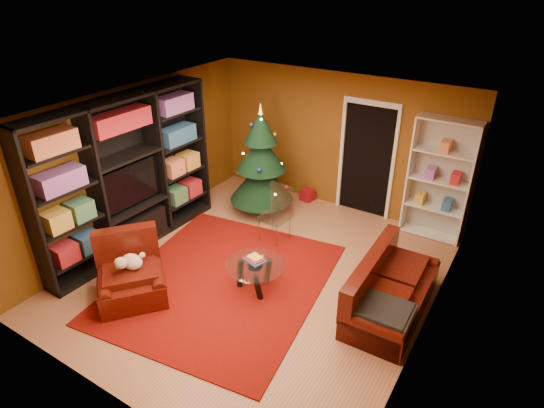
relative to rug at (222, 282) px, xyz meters
The scene contains 17 objects.
floor 0.59m from the rug, 54.21° to the left, with size 5.00×5.50×0.05m, color #A36543.
ceiling 2.68m from the rug, 54.21° to the left, with size 5.00×5.50×0.05m, color silver.
wall_back 3.52m from the rug, 83.94° to the left, with size 5.00×0.05×2.60m, color brown.
wall_left 2.58m from the rug, 167.60° to the left, with size 0.05×5.50×2.60m, color brown.
wall_right 3.18m from the rug, ahead, with size 0.05×5.50×2.60m, color brown.
doorway 3.50m from the rug, 73.58° to the left, with size 1.06×0.60×2.16m, color black, non-canonical shape.
rug is the anchor object (origin of this frame).
media_unit 2.31m from the rug, behind, with size 0.51×3.31×2.53m, color black, non-canonical shape.
christmas_tree 2.55m from the rug, 108.10° to the left, with size 1.20×1.20×2.15m, color black, non-canonical shape.
gift_box_green 2.61m from the rug, 102.99° to the left, with size 0.23×0.23×0.23m, color #297440.
gift_box_red 3.08m from the rug, 93.13° to the left, with size 0.23×0.23×0.23m, color maroon.
white_bookshelf 3.96m from the rug, 53.03° to the left, with size 1.01×0.36×2.18m, color white, non-canonical shape.
armchair 1.34m from the rug, 132.94° to the right, with size 0.99×0.99×0.77m, color #3C0C07, non-canonical shape.
dog 1.37m from the rug, 135.38° to the right, with size 0.40×0.30×0.25m, color beige, non-canonical shape.
sofa 2.52m from the rug, 17.99° to the left, with size 1.87×0.84×0.80m, color #3C0C07, non-canonical shape.
coffee_table 0.58m from the rug, 15.48° to the left, with size 0.88×0.88×0.55m, color gray, non-canonical shape.
acrylic_chair 1.51m from the rug, 88.22° to the left, with size 0.46×0.50×0.90m, color #66605B, non-canonical shape.
Camera 1 is at (3.21, -4.76, 4.31)m, focal length 30.00 mm.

